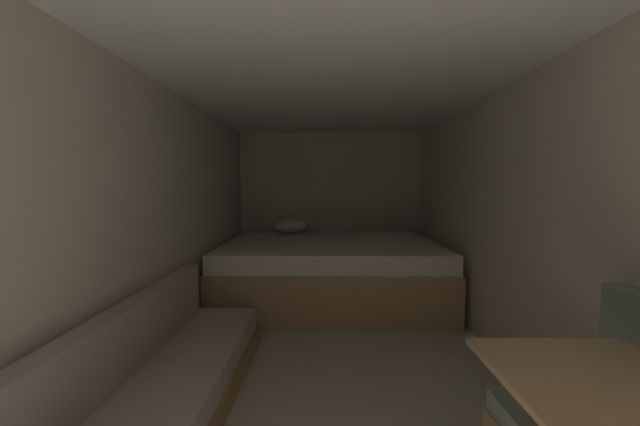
% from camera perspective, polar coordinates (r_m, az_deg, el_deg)
% --- Properties ---
extents(ground_plane, '(7.53, 7.53, 0.00)m').
position_cam_1_polar(ground_plane, '(3.01, 2.17, -22.98)').
color(ground_plane, '#B2A893').
extents(wall_back, '(2.72, 0.05, 2.15)m').
position_cam_1_polar(wall_back, '(5.48, 1.51, 1.06)').
color(wall_back, beige).
rests_on(wall_back, ground).
extents(wall_left, '(0.05, 5.53, 2.15)m').
position_cam_1_polar(wall_left, '(2.98, -24.41, -2.01)').
color(wall_left, beige).
rests_on(wall_left, ground).
extents(wall_right, '(0.05, 5.53, 2.15)m').
position_cam_1_polar(wall_right, '(3.04, 28.31, -2.02)').
color(wall_right, beige).
rests_on(wall_right, ground).
extents(ceiling_slab, '(2.72, 5.53, 0.05)m').
position_cam_1_polar(ceiling_slab, '(2.80, 2.30, 20.74)').
color(ceiling_slab, white).
rests_on(ceiling_slab, wall_left).
extents(bed, '(2.50, 1.96, 0.91)m').
position_cam_1_polar(bed, '(4.54, 1.59, -8.75)').
color(bed, tan).
rests_on(bed, ground).
extents(sofa_left, '(0.64, 2.72, 0.68)m').
position_cam_1_polar(sofa_left, '(2.37, -25.75, -25.64)').
color(sofa_left, '#9E7247').
rests_on(sofa_left, ground).
extents(dinette_table, '(0.63, 0.60, 0.75)m').
position_cam_1_polar(dinette_table, '(1.67, 36.54, -23.07)').
color(dinette_table, tan).
rests_on(dinette_table, ground).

